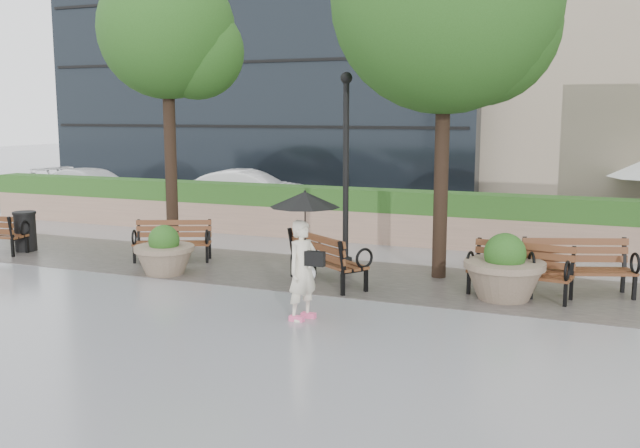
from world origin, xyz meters
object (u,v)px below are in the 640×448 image
at_px(planter_left, 164,255).
at_px(trash_bin, 25,232).
at_px(bench_3, 519,282).
at_px(bench_4, 578,280).
at_px(pedestrian, 304,243).
at_px(car_right, 249,191).
at_px(lamppost, 346,186).
at_px(bench_1, 173,249).
at_px(planter_right, 504,274).
at_px(car_left, 93,188).
at_px(bench_2, 327,269).

xyz_separation_m(planter_left, trash_bin, (-4.52, 0.84, 0.05)).
distance_m(bench_3, bench_4, 1.08).
bearing_deg(pedestrian, car_right, 55.17).
relative_size(bench_3, trash_bin, 2.07).
height_order(lamppost, car_right, lamppost).
height_order(bench_1, pedestrian, pedestrian).
xyz_separation_m(trash_bin, car_right, (1.77, 7.97, 0.25)).
bearing_deg(pedestrian, bench_1, 79.38).
xyz_separation_m(bench_1, trash_bin, (-3.93, -0.32, 0.18)).
distance_m(planter_right, car_left, 16.61).
height_order(bench_4, car_right, car_right).
relative_size(trash_bin, lamppost, 0.22).
distance_m(bench_4, lamppost, 4.82).
distance_m(bench_1, planter_left, 1.31).
bearing_deg(pedestrian, car_left, 74.88).
height_order(planter_left, trash_bin, planter_left).
distance_m(bench_1, bench_2, 4.05).
xyz_separation_m(planter_right, car_right, (-9.44, 8.20, 0.24)).
relative_size(bench_2, bench_3, 1.04).
distance_m(planter_right, car_right, 12.50).
distance_m(lamppost, pedestrian, 3.59).
bearing_deg(bench_2, lamppost, -51.90).
bearing_deg(bench_1, planter_right, -27.75).
height_order(trash_bin, lamppost, lamppost).
xyz_separation_m(bench_4, pedestrian, (-3.98, -3.20, 0.94)).
distance_m(planter_left, lamppost, 3.97).
relative_size(lamppost, car_left, 0.87).
relative_size(bench_3, planter_left, 1.53).
height_order(planter_right, lamppost, lamppost).
height_order(bench_1, lamppost, lamppost).
relative_size(planter_left, pedestrian, 0.60).
height_order(bench_4, lamppost, lamppost).
xyz_separation_m(bench_3, car_right, (-9.68, 7.95, 0.42)).
distance_m(planter_right, lamppost, 3.77).
distance_m(bench_2, bench_3, 3.56).
height_order(lamppost, pedestrian, lamppost).
bearing_deg(pedestrian, bench_2, 35.87).
bearing_deg(pedestrian, bench_3, -24.95).
height_order(planter_right, pedestrian, pedestrian).
distance_m(planter_left, planter_right, 6.72).
height_order(bench_2, car_right, car_right).
height_order(planter_left, car_left, car_left).
xyz_separation_m(planter_right, lamppost, (-3.37, 1.04, 1.33)).
relative_size(planter_right, car_left, 0.30).
height_order(bench_3, planter_left, planter_left).
bearing_deg(bench_4, bench_3, -172.74).
bearing_deg(car_left, planter_right, -104.78).
relative_size(trash_bin, car_left, 0.19).
xyz_separation_m(planter_right, pedestrian, (-2.78, -2.46, 0.78)).
xyz_separation_m(bench_2, pedestrian, (0.52, -2.30, 0.95)).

